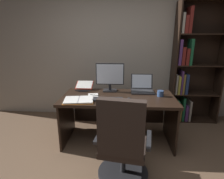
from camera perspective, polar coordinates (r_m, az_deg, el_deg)
The scene contains 13 objects.
wall_back at distance 3.67m, azimuth 2.36°, elevation 10.97°, with size 5.64×0.12×2.51m, color #A89E8E.
desk at distance 2.85m, azimuth 1.93°, elevation -5.45°, with size 1.68×0.80×0.74m.
bookshelf at distance 3.68m, azimuth 23.50°, elevation 5.97°, with size 0.88×0.34×2.19m.
office_chair at distance 2.09m, azimuth 3.27°, elevation -17.69°, with size 0.66×0.60×1.03m.
monitor at distance 2.92m, azimuth -0.64°, elevation 3.85°, with size 0.45×0.16×0.46m.
laptop at distance 2.98m, azimuth 9.46°, elevation 0.45°, with size 0.36×0.34×0.26m.
keyboard at distance 2.55m, azimuth -1.33°, elevation -3.11°, with size 0.42×0.15×0.02m, color #232326.
computer_mouse at distance 2.54m, azimuth 5.43°, elevation -3.06°, with size 0.06×0.10×0.04m, color #232326.
reading_stand_with_book at distance 3.08m, azimuth -8.70°, elevation 1.16°, with size 0.28×0.28×0.12m.
open_binder at distance 2.57m, azimuth -10.43°, elevation -3.26°, with size 0.45×0.37×0.02m.
notepad at distance 2.74m, azimuth -5.95°, elevation -1.93°, with size 0.15×0.21×0.01m, color silver.
pen at distance 2.74m, azimuth -5.54°, elevation -1.76°, with size 0.01×0.01×0.14m, color black.
coffee_mug at distance 2.80m, azimuth 14.98°, elevation -1.21°, with size 0.10×0.10×0.09m, color #334C7A.
Camera 1 is at (0.07, -1.58, 1.61)m, focal length 29.06 mm.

